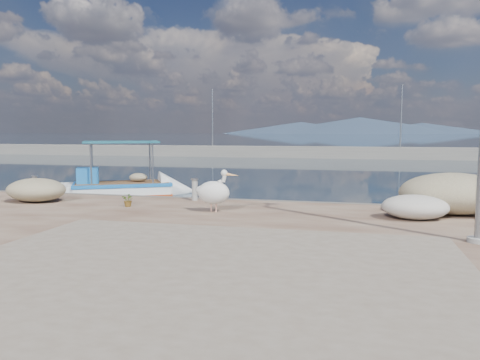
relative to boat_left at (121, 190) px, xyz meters
name	(u,v)px	position (x,y,z in m)	size (l,w,h in m)	color
ground	(202,251)	(6.53, -8.40, -0.22)	(1400.00, 1400.00, 0.00)	#162635
quay_patch	(202,269)	(7.53, -11.40, 0.29)	(9.00, 7.00, 0.01)	gray
breakwater	(321,152)	(6.53, 31.60, 0.39)	(120.00, 2.20, 7.50)	gray
mountains	(355,126)	(10.93, 641.60, 9.29)	(370.00, 280.00, 22.00)	#28384C
boat_left	(121,190)	(0.00, 0.00, 0.00)	(5.98, 4.49, 2.79)	white
pelican	(214,192)	(6.09, -5.92, 0.86)	(1.28, 0.69, 1.23)	tan
bollard_near	(195,188)	(4.81, -3.93, 0.69)	(0.25, 0.25, 0.76)	gray
bollard_far	(35,184)	(-1.46, -3.82, 0.66)	(0.23, 0.23, 0.69)	gray
potted_plant	(128,200)	(3.25, -5.65, 0.49)	(0.37, 0.32, 0.41)	#33722D
net_pile_b	(36,190)	(-0.19, -5.41, 0.67)	(1.99, 1.55, 0.77)	#BBB18B
net_pile_d	(415,207)	(11.57, -5.73, 0.60)	(1.72, 1.29, 0.64)	beige
net_pile_c	(454,193)	(12.71, -4.66, 0.86)	(2.95, 2.11, 1.16)	#BBB18B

